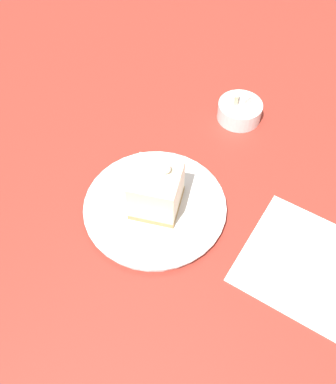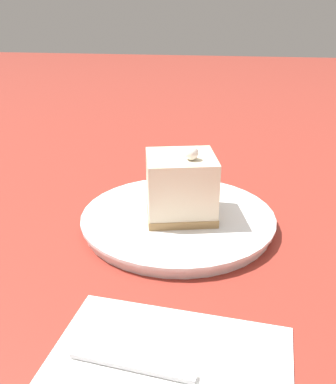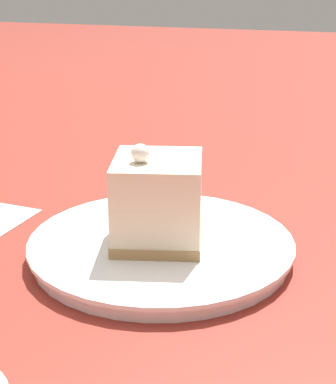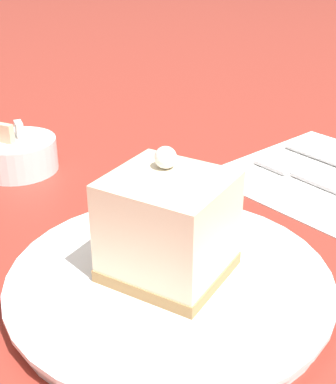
# 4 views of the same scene
# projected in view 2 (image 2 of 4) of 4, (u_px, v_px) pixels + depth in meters

# --- Properties ---
(ground_plane) EXTENTS (4.00, 4.00, 0.00)m
(ground_plane) POSITION_uv_depth(u_px,v_px,m) (171.00, 232.00, 0.55)
(ground_plane) COLOR maroon
(plate) EXTENTS (0.26, 0.26, 0.02)m
(plate) POSITION_uv_depth(u_px,v_px,m) (178.00, 219.00, 0.57)
(plate) COLOR white
(plate) RESTS_ON ground_plane
(cake_slice) EXTENTS (0.10, 0.10, 0.10)m
(cake_slice) POSITION_uv_depth(u_px,v_px,m) (181.00, 186.00, 0.55)
(cake_slice) COLOR #AD8451
(cake_slice) RESTS_ON plate
(fork) EXTENTS (0.03, 0.15, 0.00)m
(fork) POSITION_uv_depth(u_px,v_px,m) (182.00, 375.00, 0.34)
(fork) COLOR silver
(fork) RESTS_ON napkin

